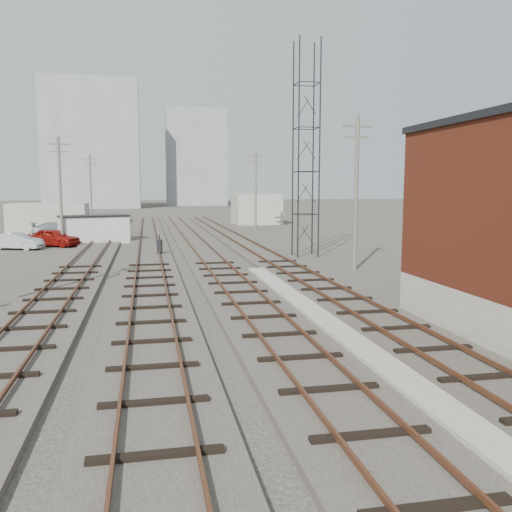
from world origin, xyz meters
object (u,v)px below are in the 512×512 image
object	(u,v)px
car_silver	(17,241)
switch_stand	(160,247)
car_red	(54,238)
car_grey	(58,229)
site_trailer	(94,229)

from	to	relation	value
car_silver	switch_stand	bearing A→B (deg)	-102.38
car_red	car_silver	bearing A→B (deg)	155.72
car_red	car_grey	bearing A→B (deg)	36.55
site_trailer	car_silver	bearing A→B (deg)	-162.12
car_red	car_silver	distance (m)	3.09
switch_stand	site_trailer	xyz separation A→B (m)	(-5.41, 10.22, 0.58)
switch_stand	car_grey	bearing A→B (deg)	135.52
site_trailer	car_grey	distance (m)	9.10
car_grey	car_silver	bearing A→B (deg)	170.85
switch_stand	car_red	distance (m)	11.93
site_trailer	car_grey	size ratio (longest dim) A/B	1.29
switch_stand	car_silver	world-z (taller)	switch_stand
site_trailer	car_red	size ratio (longest dim) A/B	1.45
car_red	car_silver	world-z (taller)	car_red
car_red	car_grey	size ratio (longest dim) A/B	0.89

